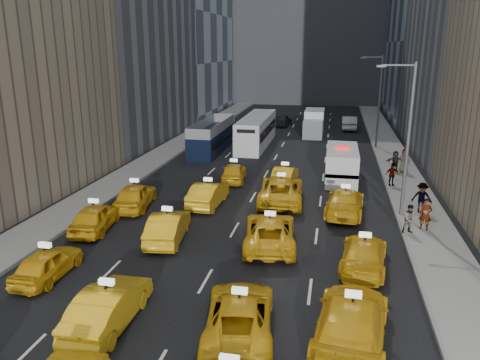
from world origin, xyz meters
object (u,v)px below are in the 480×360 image
at_px(box_truck, 314,123).
at_px(double_decker, 212,136).
at_px(nypd_van, 342,165).
at_px(city_bus, 256,131).
at_px(pedestrian_0, 426,214).

bearing_deg(box_truck, double_decker, -124.95).
relative_size(nypd_van, city_bus, 0.53).
relative_size(nypd_van, pedestrian_0, 3.54).
distance_m(box_truck, pedestrian_0, 29.15).
bearing_deg(double_decker, city_bus, 42.36).
relative_size(double_decker, box_truck, 1.57).
bearing_deg(city_bus, nypd_van, -49.42).
bearing_deg(city_bus, box_truck, 55.90).
xyz_separation_m(double_decker, pedestrian_0, (16.63, -17.79, -0.41)).
distance_m(nypd_van, box_truck, 18.62).
bearing_deg(nypd_van, box_truck, 104.09).
relative_size(nypd_van, double_decker, 0.62).
bearing_deg(pedestrian_0, box_truck, 122.55).
height_order(double_decker, box_truck, double_decker).
bearing_deg(double_decker, box_truck, 48.61).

